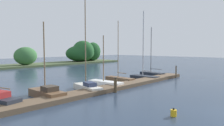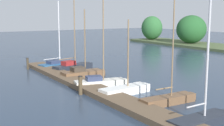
{
  "view_description": "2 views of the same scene",
  "coord_description": "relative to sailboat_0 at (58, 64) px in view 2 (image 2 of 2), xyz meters",
  "views": [
    {
      "loc": [
        -13.51,
        -1.34,
        3.81
      ],
      "look_at": [
        3.05,
        13.66,
        2.24
      ],
      "focal_mm": 33.41,
      "sensor_mm": 36.0,
      "label": 1
    },
    {
      "loc": [
        17.78,
        1.56,
        5.41
      ],
      "look_at": [
        -1.72,
        13.92,
        1.66
      ],
      "focal_mm": 48.1,
      "sensor_mm": 36.0,
      "label": 2
    }
  ],
  "objects": [
    {
      "name": "mooring_piling_1",
      "position": [
        10.91,
        -2.89,
        0.3
      ],
      "size": [
        0.31,
        0.31,
        1.29
      ],
      "color": "#4C3D28",
      "rests_on": "ground"
    },
    {
      "name": "dock_pier",
      "position": [
        11.06,
        -1.74,
        -0.18
      ],
      "size": [
        26.65,
        1.8,
        0.35
      ],
      "color": "brown",
      "rests_on": "ground"
    },
    {
      "name": "sailboat_5",
      "position": [
        15.72,
        0.82,
        -0.03
      ],
      "size": [
        1.04,
        4.01,
        6.95
      ],
      "rotation": [
        0.0,
        0.0,
        1.54
      ],
      "color": "brown",
      "rests_on": "ground"
    },
    {
      "name": "sailboat_3",
      "position": [
        9.7,
        -0.53,
        0.06
      ],
      "size": [
        1.89,
        4.15,
        8.2
      ],
      "rotation": [
        0.0,
        0.0,
        1.33
      ],
      "color": "silver",
      "rests_on": "ground"
    },
    {
      "name": "sailboat_0",
      "position": [
        0.0,
        0.0,
        0.0
      ],
      "size": [
        2.12,
        4.34,
        6.75
      ],
      "rotation": [
        0.0,
        0.0,
        1.81
      ],
      "color": "#285684",
      "rests_on": "ground"
    },
    {
      "name": "sailboat_6",
      "position": [
        19.23,
        -0.25,
        0.08
      ],
      "size": [
        1.18,
        3.83,
        8.38
      ],
      "rotation": [
        0.0,
        0.0,
        1.58
      ],
      "color": "#232833",
      "rests_on": "ground"
    },
    {
      "name": "mooring_piling_0",
      "position": [
        -0.47,
        -3.06,
        0.24
      ],
      "size": [
        0.25,
        0.25,
        1.17
      ],
      "color": "#3D3323",
      "rests_on": "ground"
    },
    {
      "name": "sailboat_1",
      "position": [
        2.45,
        0.59,
        0.1
      ],
      "size": [
        2.06,
        4.46,
        8.6
      ],
      "rotation": [
        0.0,
        0.0,
        1.81
      ],
      "color": "#232833",
      "rests_on": "ground"
    },
    {
      "name": "sailboat_4",
      "position": [
        12.41,
        -0.09,
        -0.04
      ],
      "size": [
        1.39,
        4.04,
        5.09
      ],
      "rotation": [
        0.0,
        0.0,
        1.65
      ],
      "color": "white",
      "rests_on": "ground"
    },
    {
      "name": "sailboat_2",
      "position": [
        5.93,
        -0.11,
        0.04
      ],
      "size": [
        1.38,
        3.86,
        5.85
      ],
      "rotation": [
        0.0,
        0.0,
        1.55
      ],
      "color": "brown",
      "rests_on": "ground"
    }
  ]
}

